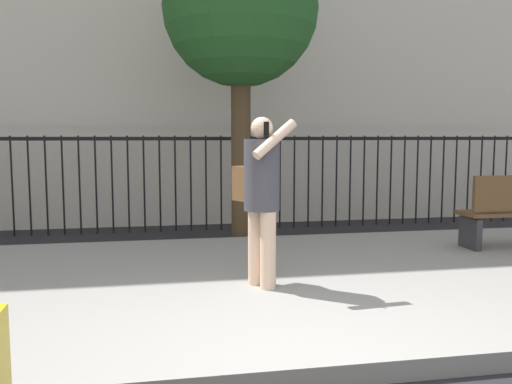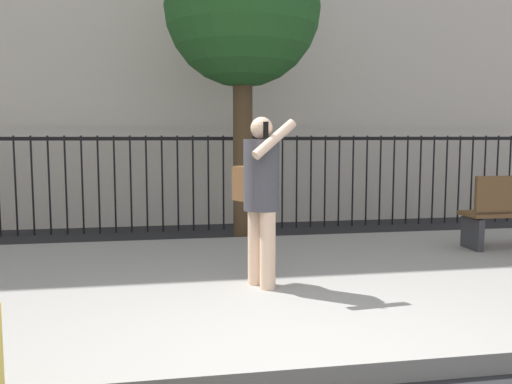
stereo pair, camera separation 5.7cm
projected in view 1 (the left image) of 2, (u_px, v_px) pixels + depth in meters
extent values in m
cube|color=gray|center=(253.00, 284.00, 5.51)|extent=(28.00, 4.40, 0.15)
cube|color=black|center=(213.00, 139.00, 8.97)|extent=(12.00, 0.04, 0.06)
cylinder|color=black|center=(12.00, 186.00, 8.46)|extent=(0.03, 0.03, 1.60)
cylinder|color=black|center=(29.00, 186.00, 8.51)|extent=(0.03, 0.03, 1.60)
cylinder|color=black|center=(46.00, 186.00, 8.56)|extent=(0.03, 0.03, 1.60)
cylinder|color=black|center=(63.00, 186.00, 8.60)|extent=(0.03, 0.03, 1.60)
cylinder|color=black|center=(80.00, 185.00, 8.65)|extent=(0.03, 0.03, 1.60)
cylinder|color=black|center=(96.00, 185.00, 8.70)|extent=(0.03, 0.03, 1.60)
cylinder|color=black|center=(112.00, 185.00, 8.74)|extent=(0.03, 0.03, 1.60)
cylinder|color=black|center=(128.00, 185.00, 8.79)|extent=(0.03, 0.03, 1.60)
cylinder|color=black|center=(144.00, 184.00, 8.84)|extent=(0.03, 0.03, 1.60)
cylinder|color=black|center=(160.00, 184.00, 8.88)|extent=(0.03, 0.03, 1.60)
cylinder|color=black|center=(175.00, 184.00, 8.93)|extent=(0.03, 0.03, 1.60)
cylinder|color=black|center=(191.00, 184.00, 8.98)|extent=(0.03, 0.03, 1.60)
cylinder|color=black|center=(206.00, 183.00, 9.02)|extent=(0.03, 0.03, 1.60)
cylinder|color=black|center=(221.00, 183.00, 9.07)|extent=(0.03, 0.03, 1.60)
cylinder|color=black|center=(236.00, 183.00, 9.12)|extent=(0.03, 0.03, 1.60)
cylinder|color=black|center=(251.00, 183.00, 9.16)|extent=(0.03, 0.03, 1.60)
cylinder|color=black|center=(265.00, 182.00, 9.21)|extent=(0.03, 0.03, 1.60)
cylinder|color=black|center=(280.00, 182.00, 9.26)|extent=(0.03, 0.03, 1.60)
cylinder|color=black|center=(294.00, 182.00, 9.30)|extent=(0.03, 0.03, 1.60)
cylinder|color=black|center=(308.00, 182.00, 9.35)|extent=(0.03, 0.03, 1.60)
cylinder|color=black|center=(322.00, 181.00, 9.40)|extent=(0.03, 0.03, 1.60)
cylinder|color=black|center=(336.00, 181.00, 9.44)|extent=(0.03, 0.03, 1.60)
cylinder|color=black|center=(350.00, 181.00, 9.49)|extent=(0.03, 0.03, 1.60)
cylinder|color=black|center=(364.00, 181.00, 9.54)|extent=(0.03, 0.03, 1.60)
cylinder|color=black|center=(377.00, 181.00, 9.58)|extent=(0.03, 0.03, 1.60)
cylinder|color=black|center=(391.00, 180.00, 9.63)|extent=(0.03, 0.03, 1.60)
cylinder|color=black|center=(404.00, 180.00, 9.68)|extent=(0.03, 0.03, 1.60)
cylinder|color=black|center=(417.00, 180.00, 9.73)|extent=(0.03, 0.03, 1.60)
cylinder|color=black|center=(430.00, 180.00, 9.77)|extent=(0.03, 0.03, 1.60)
cylinder|color=black|center=(443.00, 179.00, 9.82)|extent=(0.03, 0.03, 1.60)
cylinder|color=black|center=(456.00, 179.00, 9.87)|extent=(0.03, 0.03, 1.60)
cylinder|color=black|center=(468.00, 179.00, 9.91)|extent=(0.03, 0.03, 1.60)
cylinder|color=black|center=(481.00, 179.00, 9.96)|extent=(0.03, 0.03, 1.60)
cylinder|color=black|center=(493.00, 179.00, 10.01)|extent=(0.03, 0.03, 1.60)
cylinder|color=black|center=(505.00, 178.00, 10.05)|extent=(0.03, 0.03, 1.60)
cylinder|color=beige|center=(268.00, 250.00, 5.05)|extent=(0.15, 0.15, 0.74)
cylinder|color=beige|center=(256.00, 247.00, 5.21)|extent=(0.15, 0.15, 0.74)
cylinder|color=#3F3F47|center=(262.00, 175.00, 5.06)|extent=(0.45, 0.45, 0.67)
sphere|color=beige|center=(262.00, 128.00, 5.02)|extent=(0.21, 0.21, 0.21)
cylinder|color=beige|center=(275.00, 139.00, 4.86)|extent=(0.47, 0.28, 0.37)
cylinder|color=beige|center=(250.00, 176.00, 5.22)|extent=(0.09, 0.09, 0.51)
cube|color=black|center=(266.00, 130.00, 4.86)|extent=(0.04, 0.07, 0.15)
cube|color=brown|center=(246.00, 184.00, 5.28)|extent=(0.26, 0.32, 0.34)
cube|color=#333338|center=(470.00, 233.00, 6.89)|extent=(0.08, 0.41, 0.40)
cylinder|color=#4C3823|center=(241.00, 149.00, 7.91)|extent=(0.29, 0.29, 2.81)
sphere|color=#235623|center=(241.00, 8.00, 7.70)|extent=(2.24, 2.24, 2.24)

